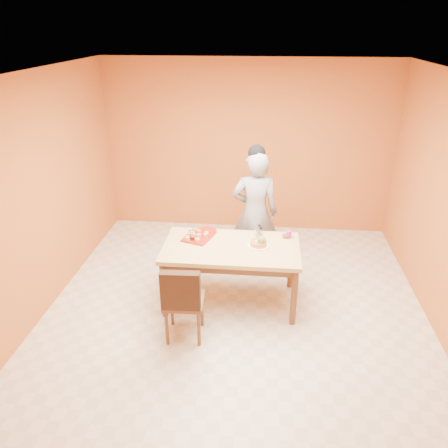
# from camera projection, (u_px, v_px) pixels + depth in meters

# --- Properties ---
(floor) EXTENTS (5.00, 5.00, 0.00)m
(floor) POSITION_uv_depth(u_px,v_px,m) (235.00, 315.00, 5.17)
(floor) COLOR silver
(floor) RESTS_ON ground
(ceiling) EXTENTS (5.00, 5.00, 0.00)m
(ceiling) POSITION_uv_depth(u_px,v_px,m) (238.00, 76.00, 4.03)
(ceiling) COLOR white
(ceiling) RESTS_ON wall_back
(wall_back) EXTENTS (4.50, 0.00, 4.50)m
(wall_back) POSITION_uv_depth(u_px,v_px,m) (248.00, 148.00, 6.85)
(wall_back) COLOR #B65E2A
(wall_back) RESTS_ON floor
(wall_left) EXTENTS (0.00, 5.00, 5.00)m
(wall_left) POSITION_uv_depth(u_px,v_px,m) (32.00, 202.00, 4.80)
(wall_left) COLOR #B65E2A
(wall_left) RESTS_ON floor
(dining_table) EXTENTS (1.60, 0.90, 0.76)m
(dining_table) POSITION_uv_depth(u_px,v_px,m) (231.00, 253.00, 5.16)
(dining_table) COLOR tan
(dining_table) RESTS_ON floor
(dining_chair) EXTENTS (0.44, 0.51, 0.92)m
(dining_chair) POSITION_uv_depth(u_px,v_px,m) (184.00, 299.00, 4.62)
(dining_chair) COLOR brown
(dining_chair) RESTS_ON floor
(pastry_pile) EXTENTS (0.27, 0.27, 0.09)m
(pastry_pile) POSITION_uv_depth(u_px,v_px,m) (197.00, 234.00, 5.26)
(pastry_pile) COLOR tan
(pastry_pile) RESTS_ON pastry_platter
(person) EXTENTS (0.64, 0.44, 1.69)m
(person) POSITION_uv_depth(u_px,v_px,m) (255.00, 213.00, 5.80)
(person) COLOR gray
(person) RESTS_ON floor
(pastry_platter) EXTENTS (0.38, 0.38, 0.02)m
(pastry_platter) POSITION_uv_depth(u_px,v_px,m) (197.00, 238.00, 5.28)
(pastry_platter) COLOR #9B150E
(pastry_platter) RESTS_ON dining_table
(red_dinner_plate) EXTENTS (0.35, 0.35, 0.02)m
(red_dinner_plate) POSITION_uv_depth(u_px,v_px,m) (206.00, 231.00, 5.46)
(red_dinner_plate) COLOR #9B150E
(red_dinner_plate) RESTS_ON dining_table
(white_cake_plate) EXTENTS (0.34, 0.34, 0.01)m
(white_cake_plate) POSITION_uv_depth(u_px,v_px,m) (258.00, 245.00, 5.12)
(white_cake_plate) COLOR silver
(white_cake_plate) RESTS_ON dining_table
(sponge_cake) EXTENTS (0.24, 0.24, 0.04)m
(sponge_cake) POSITION_uv_depth(u_px,v_px,m) (258.00, 243.00, 5.11)
(sponge_cake) COLOR #BF7331
(sponge_cake) RESTS_ON white_cake_plate
(cake_server) EXTENTS (0.13, 0.29, 0.01)m
(cake_server) POSITION_uv_depth(u_px,v_px,m) (260.00, 234.00, 5.26)
(cake_server) COLOR white
(cake_server) RESTS_ON sponge_cake
(egg_ornament) EXTENTS (0.11, 0.09, 0.14)m
(egg_ornament) POSITION_uv_depth(u_px,v_px,m) (262.00, 242.00, 5.07)
(egg_ornament) COLOR olive
(egg_ornament) RESTS_ON dining_table
(magenta_glass) EXTENTS (0.08, 0.08, 0.09)m
(magenta_glass) POSITION_uv_depth(u_px,v_px,m) (289.00, 234.00, 5.30)
(magenta_glass) COLOR #C91E77
(magenta_glass) RESTS_ON dining_table
(checker_tin) EXTENTS (0.12, 0.12, 0.03)m
(checker_tin) POSITION_uv_depth(u_px,v_px,m) (287.00, 236.00, 5.32)
(checker_tin) COLOR #34180E
(checker_tin) RESTS_ON dining_table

